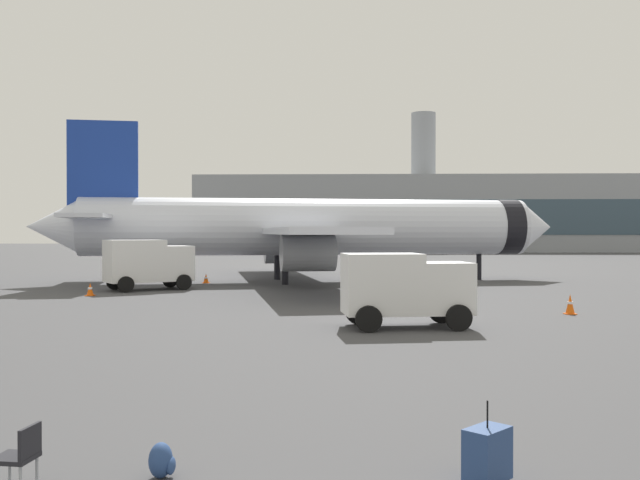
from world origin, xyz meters
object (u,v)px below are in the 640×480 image
at_px(safety_cone_outer, 90,289).
at_px(traveller_backpack, 162,461).
at_px(safety_cone_mid, 206,278).
at_px(service_truck, 148,262).
at_px(airplane_at_gate, 307,227).
at_px(cargo_van, 405,286).
at_px(safety_cone_near, 570,304).
at_px(gate_chair, 20,454).
at_px(rolling_suitcase, 487,454).
at_px(safety_cone_far, 355,306).

distance_m(safety_cone_outer, traveller_backpack, 29.20).
distance_m(safety_cone_mid, traveller_backpack, 37.10).
bearing_deg(service_truck, airplane_at_gate, 39.00).
bearing_deg(cargo_van, safety_cone_near, 31.20).
bearing_deg(airplane_at_gate, gate_chair, -92.44).
height_order(safety_cone_outer, rolling_suitcase, rolling_suitcase).
bearing_deg(airplane_at_gate, safety_cone_mid, -166.32).
xyz_separation_m(service_truck, safety_cone_near, (20.52, -11.43, -1.20)).
relative_size(cargo_van, safety_cone_outer, 6.82).
distance_m(airplane_at_gate, traveller_backpack, 38.26).
height_order(safety_cone_far, safety_cone_outer, safety_cone_far).
height_order(airplane_at_gate, rolling_suitcase, airplane_at_gate).
bearing_deg(safety_cone_near, traveller_backpack, -120.85).
bearing_deg(gate_chair, safety_cone_far, 76.55).
height_order(airplane_at_gate, traveller_backpack, airplane_at_gate).
relative_size(service_truck, cargo_van, 1.12).
bearing_deg(traveller_backpack, safety_cone_mid, 100.21).
xyz_separation_m(airplane_at_gate, safety_cone_outer, (-10.82, -10.99, -3.32)).
height_order(safety_cone_mid, safety_cone_outer, safety_cone_outer).
height_order(cargo_van, safety_cone_near, cargo_van).
relative_size(service_truck, gate_chair, 6.07).
height_order(service_truck, safety_cone_outer, service_truck).
bearing_deg(rolling_suitcase, service_truck, 113.12).
distance_m(service_truck, safety_cone_outer, 4.50).
xyz_separation_m(service_truck, cargo_van, (13.46, -15.71, -0.16)).
xyz_separation_m(airplane_at_gate, safety_cone_far, (2.94, -19.53, -3.27)).
height_order(safety_cone_outer, gate_chair, gate_chair).
xyz_separation_m(safety_cone_near, rolling_suitcase, (-7.28, -19.58, -0.01)).
height_order(service_truck, cargo_van, service_truck).
height_order(cargo_van, rolling_suitcase, cargo_van).
bearing_deg(airplane_at_gate, cargo_van, -78.58).
bearing_deg(airplane_at_gate, rolling_suitcase, -83.42).
xyz_separation_m(safety_cone_mid, rolling_suitcase, (10.95, -36.57, 0.09)).
relative_size(safety_cone_outer, traveller_backpack, 1.42).
relative_size(safety_cone_outer, gate_chair, 0.79).
bearing_deg(safety_cone_mid, service_truck, -112.39).
distance_m(cargo_van, safety_cone_outer, 19.51).
bearing_deg(safety_cone_far, safety_cone_outer, 148.17).
distance_m(service_truck, safety_cone_far, 17.13).
bearing_deg(airplane_at_gate, traveller_backpack, -89.96).
bearing_deg(rolling_suitcase, cargo_van, 89.18).
distance_m(airplane_at_gate, gate_chair, 38.86).
distance_m(cargo_van, rolling_suitcase, 15.34).
bearing_deg(safety_cone_mid, rolling_suitcase, -73.33).
height_order(safety_cone_near, traveller_backpack, safety_cone_near).
bearing_deg(traveller_backpack, safety_cone_near, 59.15).
distance_m(service_truck, cargo_van, 20.69).
bearing_deg(cargo_van, rolling_suitcase, -90.82).
height_order(service_truck, traveller_backpack, service_truck).
bearing_deg(cargo_van, safety_cone_far, 116.78).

